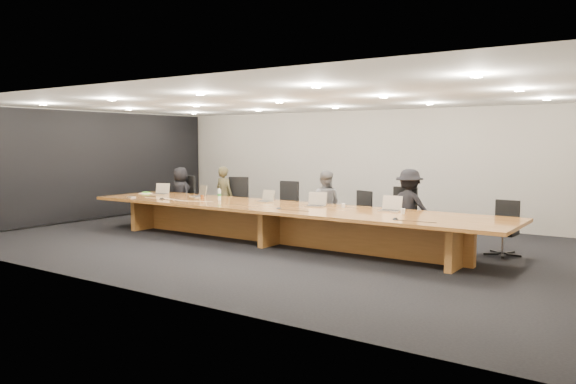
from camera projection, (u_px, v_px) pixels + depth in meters
name	position (u px, v px, depth m)	size (l,w,h in m)	color
ground	(279.00, 243.00, 11.10)	(12.00, 12.00, 0.00)	black
back_wall	(370.00, 166.00, 14.26)	(12.00, 0.02, 2.80)	beige
left_wall_panel	(90.00, 167.00, 14.34)	(0.08, 7.84, 2.74)	black
conference_table	(279.00, 217.00, 11.06)	(9.00, 1.80, 0.75)	brown
chair_far_left	(182.00, 198.00, 14.34)	(0.59, 0.59, 1.16)	black
chair_left	(234.00, 201.00, 13.26)	(0.61, 0.61, 1.19)	black
chair_mid_left	(284.00, 206.00, 12.58)	(0.58, 0.58, 1.14)	black
chair_mid_right	(357.00, 215.00, 11.57)	(0.52, 0.52, 1.01)	black
chair_right	(401.00, 216.00, 10.89)	(0.58, 0.58, 1.15)	black
chair_far_right	(503.00, 228.00, 9.83)	(0.51, 0.51, 1.00)	black
person_a	(181.00, 194.00, 14.28)	(0.67, 0.43, 1.36)	black
person_b	(224.00, 196.00, 13.49)	(0.52, 0.34, 1.42)	#37321E
person_c	(325.00, 204.00, 11.77)	(0.68, 0.53, 1.41)	slate
person_d	(409.00, 207.00, 10.85)	(0.96, 0.55, 1.48)	black
laptop_a	(160.00, 189.00, 13.38)	(0.35, 0.25, 0.27)	#C2B094
laptop_b	(198.00, 191.00, 12.75)	(0.36, 0.26, 0.28)	tan
laptop_c	(265.00, 196.00, 11.73)	(0.33, 0.24, 0.26)	tan
laptop_d	(316.00, 199.00, 10.89)	(0.36, 0.27, 0.29)	tan
laptop_e	(390.00, 203.00, 10.13)	(0.37, 0.27, 0.29)	#C4AF96
water_bottle	(219.00, 195.00, 12.07)	(0.07, 0.07, 0.23)	silver
amber_mug	(202.00, 197.00, 12.35)	(0.07, 0.07, 0.09)	brown
paper_cup_near	(343.00, 206.00, 10.70)	(0.07, 0.07, 0.08)	silver
paper_cup_far	(403.00, 211.00, 9.76)	(0.08, 0.08, 0.10)	silver
notepad	(146.00, 193.00, 13.61)	(0.26, 0.20, 0.02)	white
lime_gadget	(146.00, 192.00, 13.60)	(0.18, 0.10, 0.03)	#59C133
av_box	(131.00, 197.00, 12.65)	(0.17, 0.13, 0.03)	#B6B6BB
mic_left	(162.00, 198.00, 12.30)	(0.13, 0.13, 0.03)	black
mic_center	(279.00, 208.00, 10.54)	(0.11, 0.11, 0.03)	black
mic_right	(395.00, 219.00, 9.10)	(0.11, 0.11, 0.03)	black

